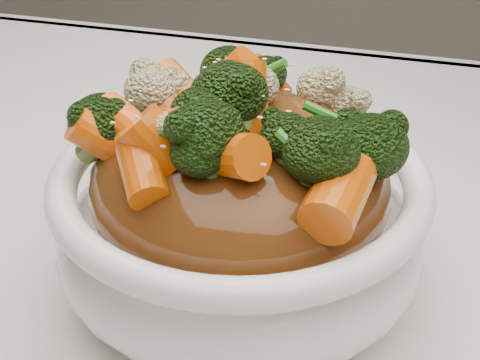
% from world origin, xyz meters
% --- Properties ---
extents(tablecloth, '(1.20, 0.80, 0.04)m').
position_xyz_m(tablecloth, '(0.00, 0.00, 0.73)').
color(tablecloth, silver).
rests_on(tablecloth, dining_table).
extents(bowl, '(0.28, 0.28, 0.09)m').
position_xyz_m(bowl, '(-0.01, -0.02, 0.80)').
color(bowl, white).
rests_on(bowl, tablecloth).
extents(sauce_base, '(0.22, 0.22, 0.10)m').
position_xyz_m(sauce_base, '(-0.01, -0.02, 0.83)').
color(sauce_base, '#562B0E').
rests_on(sauce_base, bowl).
extents(carrots, '(0.22, 0.22, 0.05)m').
position_xyz_m(carrots, '(-0.01, -0.02, 0.90)').
color(carrots, '#E15707').
rests_on(carrots, sauce_base).
extents(broccoli, '(0.22, 0.22, 0.05)m').
position_xyz_m(broccoli, '(-0.01, -0.02, 0.89)').
color(broccoli, black).
rests_on(broccoli, sauce_base).
extents(cauliflower, '(0.22, 0.22, 0.04)m').
position_xyz_m(cauliflower, '(-0.01, -0.02, 0.89)').
color(cauliflower, beige).
rests_on(cauliflower, sauce_base).
extents(scallions, '(0.16, 0.16, 0.02)m').
position_xyz_m(scallions, '(-0.01, -0.02, 0.90)').
color(scallions, '#287A1C').
rests_on(scallions, sauce_base).
extents(sesame_seeds, '(0.20, 0.20, 0.01)m').
position_xyz_m(sesame_seeds, '(-0.01, -0.02, 0.90)').
color(sesame_seeds, beige).
rests_on(sesame_seeds, sauce_base).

